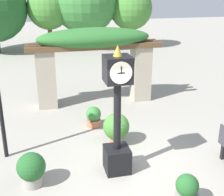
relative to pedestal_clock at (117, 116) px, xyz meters
The scene contains 8 objects.
ground_plane 1.43m from the pedestal_clock, 30.27° to the right, with size 60.00×60.00×0.00m, color gray.
pedestal_clock is the anchor object (origin of this frame).
pergola 4.45m from the pedestal_clock, 86.06° to the left, with size 4.63×1.24×2.69m.
potted_plant_near_left 2.15m from the pedestal_clock, behind, with size 0.62×0.62×0.77m.
potted_plant_near_right 1.55m from the pedestal_clock, 76.84° to the left, with size 0.71×0.71×0.87m.
potted_plant_far_left 2.08m from the pedestal_clock, 55.13° to the right, with size 0.46×0.46×0.67m.
potted_plant_far_right 2.70m from the pedestal_clock, 92.50° to the left, with size 0.45×0.45×0.62m.
tree_line 14.18m from the pedestal_clock, 91.81° to the left, with size 11.71×4.03×4.98m.
Camera 1 is at (-1.84, -5.86, 4.13)m, focal length 50.00 mm.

